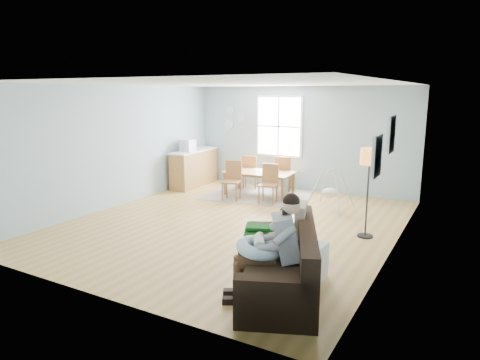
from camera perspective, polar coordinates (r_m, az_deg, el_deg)
The scene contains 22 objects.
room at distance 8.10m, azimuth -0.93°, elevation 10.77°, with size 8.40×9.40×3.90m.
window at distance 11.49m, azimuth 5.23°, elevation 7.13°, with size 1.32×0.08×1.62m.
pictures at distance 6.09m, azimuth 18.68°, elevation 4.50°, with size 0.05×1.34×0.74m.
wall_plates at distance 12.13m, azimuth -0.86°, elevation 8.26°, with size 0.67×0.02×0.66m.
sofa at distance 5.70m, azimuth 5.77°, elevation -11.51°, with size 1.67×2.33×0.87m.
green_throw at distance 6.29m, azimuth 5.16°, elevation -6.90°, with size 0.98×0.82×0.04m, color #124F18.
beige_pillow at distance 6.07m, azimuth 8.06°, elevation -5.39°, with size 0.14×0.49×0.49m, color tan.
father at distance 5.26m, azimuth 4.31°, elevation -8.51°, with size 1.01×0.78×1.37m.
nursing_pillow at distance 5.29m, azimuth 2.55°, elevation -9.04°, with size 0.57×0.57×0.16m, color silver.
infant at distance 5.30m, azimuth 2.57°, elevation -8.12°, with size 0.26×0.37×0.14m.
toddler at distance 5.74m, azimuth 5.08°, elevation -6.82°, with size 0.57×0.40×0.84m.
floor_lamp at distance 7.74m, azimuth 16.87°, elevation 2.04°, with size 0.32×0.32×1.59m.
storage_cube at distance 6.11m, azimuth 8.99°, elevation -10.54°, with size 0.47×0.42×0.50m.
rug at distance 10.77m, azimuth 2.48°, elevation -2.00°, with size 2.53×1.92×0.01m, color #A49E96.
dining_table at distance 10.71m, azimuth 2.50°, elevation -0.47°, with size 1.70×0.95×0.60m, color brown.
chair_sw at distance 10.23m, azimuth -1.03°, elevation 0.30°, with size 0.51×0.51×0.94m.
chair_se at distance 9.94m, azimuth 3.89°, elevation -0.15°, with size 0.47×0.47×0.91m.
chair_nw at distance 11.39m, azimuth 1.34°, elevation 1.36°, with size 0.51×0.51×0.91m.
chair_ne at distance 11.13m, azimuth 5.79°, elevation 1.13°, with size 0.52×0.52×0.93m.
counter at distance 11.84m, azimuth -6.12°, elevation 1.66°, with size 0.64×1.81×1.00m.
monitor at distance 11.46m, azimuth -7.02°, elevation 4.58°, with size 0.34×0.32×0.31m.
baby_swing at distance 9.62m, azimuth 11.94°, elevation -1.57°, with size 0.92×0.93×0.86m.
Camera 1 is at (4.07, -7.00, 2.54)m, focal length 32.00 mm.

